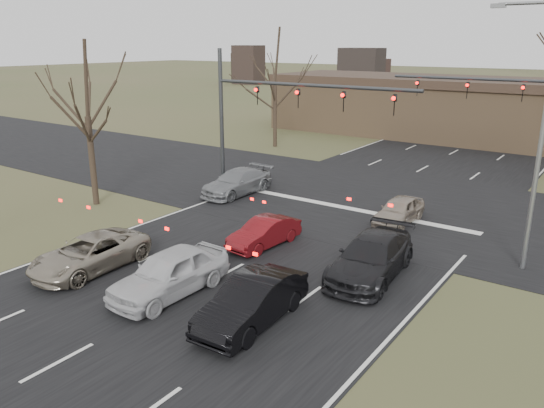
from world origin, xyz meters
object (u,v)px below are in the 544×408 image
at_px(mast_arm_far, 528,102).
at_px(car_black_hatch, 252,301).
at_px(car_silver_suv, 90,253).
at_px(car_white_sedan, 170,273).
at_px(car_silver_ahead, 399,210).
at_px(building, 505,111).
at_px(car_charcoal_sedan, 371,257).
at_px(car_grey_ahead, 237,182).
at_px(streetlight_right_near, 538,123).
at_px(mast_arm_near, 267,104).
at_px(car_red_ahead, 264,233).

height_order(mast_arm_far, car_black_hatch, mast_arm_far).
relative_size(car_silver_suv, car_white_sedan, 1.02).
height_order(car_white_sedan, car_silver_ahead, car_white_sedan).
bearing_deg(car_white_sedan, mast_arm_far, 74.58).
bearing_deg(building, car_charcoal_sedan, -85.51).
relative_size(car_black_hatch, car_charcoal_sedan, 0.85).
distance_m(building, car_grey_ahead, 27.56).
bearing_deg(streetlight_right_near, building, 103.69).
relative_size(mast_arm_near, car_grey_ahead, 2.53).
bearing_deg(car_charcoal_sedan, car_grey_ahead, 146.82).
bearing_deg(building, car_white_sedan, -93.84).
relative_size(car_black_hatch, car_red_ahead, 1.22).
bearing_deg(car_charcoal_sedan, car_silver_suv, -153.35).
bearing_deg(building, car_red_ahead, -94.50).
relative_size(mast_arm_near, mast_arm_far, 1.09).
bearing_deg(car_charcoal_sedan, building, 89.34).
bearing_deg(building, car_black_hatch, -88.46).
xyz_separation_m(mast_arm_near, mast_arm_far, (11.41, 10.00, -0.06)).
distance_m(car_silver_suv, car_silver_ahead, 14.11).
xyz_separation_m(streetlight_right_near, car_grey_ahead, (-15.32, 1.86, -4.89)).
distance_m(building, car_silver_ahead, 25.71).
distance_m(streetlight_right_near, car_black_hatch, 11.96).
distance_m(streetlight_right_near, car_red_ahead, 11.23).
distance_m(mast_arm_far, car_red_ahead, 18.60).
relative_size(building, car_black_hatch, 9.56).
bearing_deg(car_white_sedan, streetlight_right_near, 46.17).
relative_size(mast_arm_far, streetlight_right_near, 1.11).
bearing_deg(streetlight_right_near, mast_arm_near, 167.95).
height_order(car_grey_ahead, car_red_ahead, car_grey_ahead).
bearing_deg(car_white_sedan, car_silver_ahead, 74.58).
distance_m(car_silver_suv, car_white_sedan, 3.99).
height_order(car_silver_suv, car_charcoal_sedan, car_charcoal_sedan).
relative_size(building, car_charcoal_sedan, 8.16).
height_order(streetlight_right_near, car_silver_ahead, streetlight_right_near).
bearing_deg(streetlight_right_near, car_silver_ahead, 157.71).
xyz_separation_m(mast_arm_far, car_black_hatch, (-3.18, -22.25, -4.29)).
bearing_deg(car_silver_suv, car_black_hatch, 0.53).
xyz_separation_m(mast_arm_near, car_red_ahead, (4.73, -6.79, -4.48)).
bearing_deg(mast_arm_near, car_grey_ahead, -138.03).
bearing_deg(mast_arm_far, streetlight_right_near, -78.53).
distance_m(streetlight_right_near, car_silver_suv, 17.11).
distance_m(streetlight_right_near, car_grey_ahead, 16.19).
distance_m(car_black_hatch, car_grey_ahead, 14.61).
xyz_separation_m(car_charcoal_sedan, car_silver_ahead, (-1.52, 6.39, -0.13)).
xyz_separation_m(streetlight_right_near, car_red_ahead, (-9.32, -3.79, -4.99)).
height_order(building, car_black_hatch, building).
bearing_deg(car_grey_ahead, mast_arm_far, 43.55).
bearing_deg(car_red_ahead, car_charcoal_sedan, 2.47).
relative_size(car_silver_suv, car_grey_ahead, 0.98).
distance_m(mast_arm_far, car_charcoal_sedan, 17.61).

